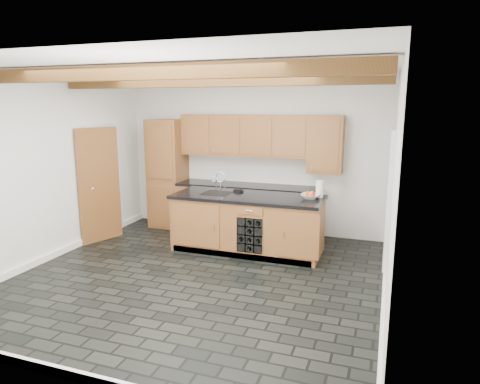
# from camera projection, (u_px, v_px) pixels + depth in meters

# --- Properties ---
(ground) EXTENTS (5.00, 5.00, 0.00)m
(ground) POSITION_uv_depth(u_px,v_px,m) (198.00, 276.00, 6.03)
(ground) COLOR black
(ground) RESTS_ON ground
(room_shell) EXTENTS (5.01, 5.00, 5.00)m
(room_shell) POSITION_uv_depth(u_px,v_px,m) (206.00, 164.00, 6.24)
(room_shell) COLOR white
(room_shell) RESTS_ON ground
(back_cabinetry) EXTENTS (3.65, 0.62, 2.20)m
(back_cabinetry) POSITION_uv_depth(u_px,v_px,m) (229.00, 181.00, 8.02)
(back_cabinetry) COLOR #9E5F32
(back_cabinetry) RESTS_ON ground
(island) EXTENTS (2.48, 0.96, 0.93)m
(island) POSITION_uv_depth(u_px,v_px,m) (248.00, 223.00, 7.03)
(island) COLOR #9E5F32
(island) RESTS_ON ground
(faucet) EXTENTS (0.45, 0.40, 0.34)m
(faucet) POSITION_uv_depth(u_px,v_px,m) (217.00, 191.00, 7.15)
(faucet) COLOR black
(faucet) RESTS_ON island
(kitchen_scale) EXTENTS (0.18, 0.13, 0.05)m
(kitchen_scale) POSITION_uv_depth(u_px,v_px,m) (238.00, 190.00, 7.24)
(kitchen_scale) COLOR black
(kitchen_scale) RESTS_ON island
(fruit_bowl) EXTENTS (0.31, 0.31, 0.07)m
(fruit_bowl) POSITION_uv_depth(u_px,v_px,m) (310.00, 196.00, 6.71)
(fruit_bowl) COLOR beige
(fruit_bowl) RESTS_ON island
(fruit_cluster) EXTENTS (0.16, 0.17, 0.07)m
(fruit_cluster) POSITION_uv_depth(u_px,v_px,m) (310.00, 194.00, 6.71)
(fruit_cluster) COLOR #AC1728
(fruit_cluster) RESTS_ON fruit_bowl
(paper_towel) EXTENTS (0.12, 0.12, 0.27)m
(paper_towel) POSITION_uv_depth(u_px,v_px,m) (320.00, 189.00, 6.78)
(paper_towel) COLOR white
(paper_towel) RESTS_ON island
(mug) EXTENTS (0.14, 0.14, 0.11)m
(mug) POSITION_uv_depth(u_px,v_px,m) (214.00, 179.00, 8.19)
(mug) COLOR white
(mug) RESTS_ON back_cabinetry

